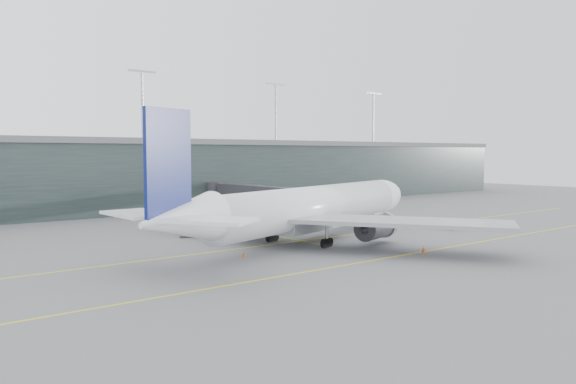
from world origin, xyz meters
TOP-DOWN VIEW (x-y plane):
  - ground at (0.00, 0.00)m, footprint 320.00×320.00m
  - taxiline_a at (0.00, -4.00)m, footprint 160.00×0.25m
  - taxiline_b at (0.00, -20.00)m, footprint 160.00×0.25m
  - taxiline_lead_main at (5.00, 20.00)m, footprint 0.25×60.00m
  - terminal at (-0.00, 58.00)m, footprint 240.00×36.00m
  - main_aircraft at (5.92, -5.02)m, footprint 57.83×53.24m
  - jet_bridge at (19.75, 21.98)m, footprint 6.41×43.99m
  - gse_cart at (30.75, -10.50)m, footprint 2.09×1.38m
  - baggage_dolly at (35.87, -14.06)m, footprint 3.30×2.82m
  - uld_a at (-5.94, 8.88)m, footprint 2.58×2.37m
  - uld_b at (-2.54, 11.74)m, footprint 2.33×1.99m
  - uld_c at (0.40, 11.54)m, footprint 2.37×2.18m
  - cone_nose at (35.99, -7.56)m, footprint 0.48×0.48m
  - cone_wing_stbd at (10.86, -20.38)m, footprint 0.47×0.47m
  - cone_wing_port at (10.25, 11.96)m, footprint 0.50×0.50m
  - cone_tail at (-8.12, -9.23)m, footprint 0.41×0.41m

SIDE VIEW (x-z plane):
  - ground at x=0.00m, z-range 0.00..0.00m
  - taxiline_a at x=0.00m, z-range 0.00..0.02m
  - taxiline_b at x=0.00m, z-range 0.00..0.02m
  - taxiline_lead_main at x=5.00m, z-range 0.00..0.02m
  - baggage_dolly at x=35.87m, z-range 0.03..0.32m
  - cone_tail at x=-8.12m, z-range 0.00..0.66m
  - cone_wing_stbd at x=10.86m, z-range 0.00..0.75m
  - cone_nose at x=35.99m, z-range 0.00..0.76m
  - cone_wing_port at x=10.25m, z-range 0.00..0.79m
  - gse_cart at x=30.75m, z-range 0.08..1.47m
  - uld_c at x=0.40m, z-range 0.04..1.78m
  - uld_b at x=-2.54m, z-range 0.05..1.94m
  - uld_a at x=-5.94m, z-range 0.05..1.95m
  - jet_bridge at x=19.75m, z-range 1.49..7.47m
  - main_aircraft at x=5.92m, z-range -3.64..12.95m
  - terminal at x=0.00m, z-range -6.88..22.12m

